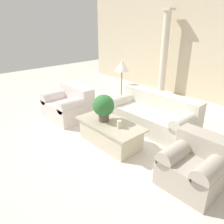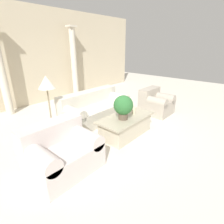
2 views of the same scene
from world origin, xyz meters
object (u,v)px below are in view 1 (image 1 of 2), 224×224
potted_plant (104,106)px  armchair (195,164)px  coffee_table (110,133)px  floor_lamp (122,69)px  sofa_long (154,115)px  loveseat (69,104)px

potted_plant → armchair: size_ratio=0.64×
coffee_table → armchair: armchair is taller
coffee_table → floor_lamp: bearing=128.1°
potted_plant → armchair: potted_plant is taller
sofa_long → coffee_table: (-0.15, -1.20, -0.09)m
loveseat → potted_plant: 1.59m
sofa_long → loveseat: 2.13m
loveseat → floor_lamp: floor_lamp is taller
armchair → potted_plant: bearing=-174.4°
potted_plant → loveseat: bearing=174.7°
coffee_table → potted_plant: size_ratio=2.61×
loveseat → armchair: loveseat is taller
floor_lamp → armchair: bearing=-23.7°
potted_plant → floor_lamp: size_ratio=0.39×
sofa_long → floor_lamp: bearing=171.4°
coffee_table → armchair: size_ratio=1.67×
loveseat → armchair: bearing=0.8°
sofa_long → floor_lamp: 1.50m
sofa_long → loveseat: same height
potted_plant → armchair: bearing=5.6°
floor_lamp → coffee_table: bearing=-51.9°
potted_plant → floor_lamp: floor_lamp is taller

